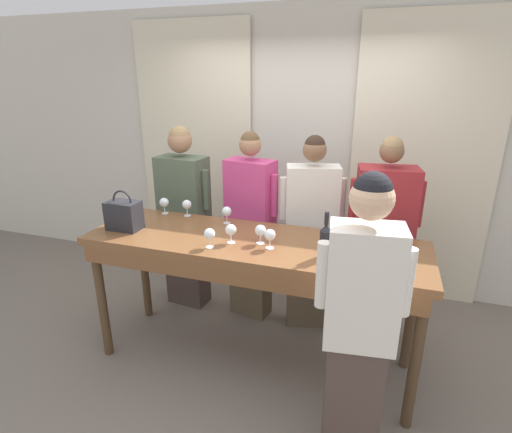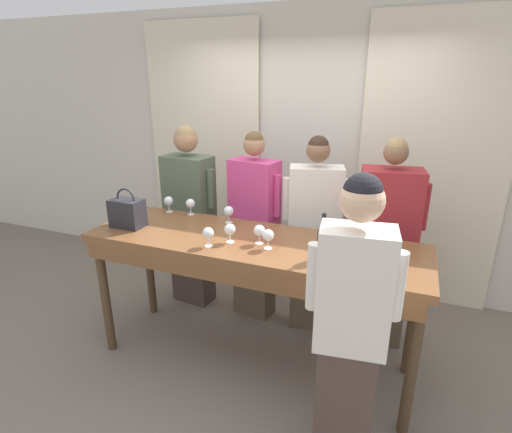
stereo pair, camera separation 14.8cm
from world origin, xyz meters
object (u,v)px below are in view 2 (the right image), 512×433
Objects in this scene: wine_glass_center_left at (190,204)px; guest_cream_sweater at (314,235)px; wine_bottle at (323,243)px; wine_glass_front_mid at (392,237)px; wine_glass_back_mid at (259,231)px; guest_olive_jacket at (190,217)px; wine_glass_back_left at (169,201)px; wine_glass_front_right at (229,211)px; wine_glass_center_right at (230,230)px; handbag at (127,212)px; wine_glass_center_mid at (268,235)px; host_pouring at (350,330)px; wine_glass_front_left at (208,233)px; guest_striped_shirt at (385,246)px; tasting_bar at (251,255)px; guest_pink_top at (254,227)px.

guest_cream_sweater reaches higher than wine_glass_center_left.
wine_bottle is 0.51m from wine_glass_front_mid.
wine_glass_back_mid is 1.21m from guest_olive_jacket.
wine_glass_front_mid is 1.83m from wine_glass_back_left.
wine_glass_front_right is at bearing 141.08° from wine_glass_back_mid.
wine_glass_center_left is at bearing 143.04° from wine_glass_center_right.
wine_glass_front_mid is at bearing 14.85° from wine_glass_center_right.
wine_glass_back_mid is 0.08× the size of guest_olive_jacket.
wine_glass_center_right is 1.00× the size of wine_glass_back_mid.
handbag is at bearing 178.67° from wine_bottle.
wine_glass_front_right is 0.76m from guest_cream_sweater.
handbag reaches higher than wine_glass_back_mid.
wine_glass_back_left is at bearing -90.18° from guest_olive_jacket.
wine_glass_center_left is at bearing 153.24° from wine_glass_center_mid.
wine_glass_center_right is 0.08× the size of host_pouring.
guest_cream_sweater is at bearing 29.95° from handbag.
guest_olive_jacket reaches higher than wine_glass_center_left.
wine_glass_back_left is at bearing 76.17° from handbag.
guest_olive_jacket reaches higher than wine_bottle.
wine_glass_center_left is 1.07m from guest_cream_sweater.
guest_cream_sweater reaches higher than wine_glass_front_left.
wine_bottle is 0.62m from host_pouring.
guest_olive_jacket is 1.77m from guest_striped_shirt.
wine_bottle is at bearing -28.77° from guest_olive_jacket.
handbag is 0.18× the size of guest_olive_jacket.
wine_bottle is 2.25× the size of wine_glass_center_left.
guest_striped_shirt reaches higher than wine_glass_front_mid.
wine_glass_front_right is at bearing 141.85° from wine_glass_center_mid.
tasting_bar is 17.68× the size of wine_glass_center_right.
wine_bottle is 1.01× the size of handbag.
wine_glass_center_right is (0.11, 0.12, 0.00)m from wine_glass_front_left.
wine_glass_front_mid is 1.00× the size of wine_glass_center_left.
guest_pink_top reaches higher than tasting_bar.
wine_bottle is 2.25× the size of wine_glass_front_left.
guest_pink_top is at bearing 180.00° from guest_striped_shirt.
guest_striped_shirt reaches higher than handbag.
guest_striped_shirt is at bearing 10.68° from wine_glass_back_left.
wine_glass_back_mid is 0.78m from guest_cream_sweater.
handbag is at bearing -126.55° from wine_glass_center_left.
wine_glass_front_left is at bearing 157.43° from host_pouring.
wine_glass_back_left is (-1.05, 0.42, -0.00)m from wine_glass_center_mid.
wine_glass_back_left is at bearing -169.32° from guest_striped_shirt.
wine_bottle reaches higher than wine_glass_back_left.
wine_glass_center_mid is (-0.78, -0.29, 0.00)m from wine_glass_front_mid.
wine_bottle is at bearing -25.12° from wine_glass_front_right.
handbag is 0.18× the size of guest_striped_shirt.
handbag is 0.42m from wine_glass_back_left.
wine_glass_front_mid and wine_glass_back_left have the same top height.
wine_glass_front_right is 0.47m from guest_pink_top.
guest_cream_sweater is (-0.23, 0.78, -0.28)m from wine_bottle.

